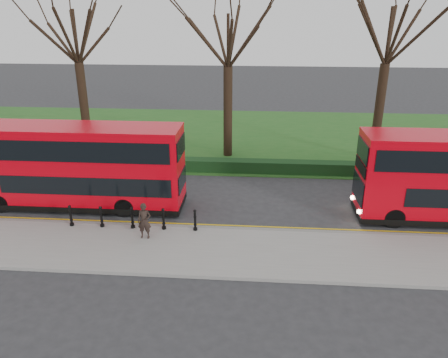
{
  "coord_description": "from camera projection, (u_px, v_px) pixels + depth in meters",
  "views": [
    {
      "loc": [
        4.01,
        -19.11,
        9.8
      ],
      "look_at": [
        2.48,
        0.5,
        2.0
      ],
      "focal_mm": 35.0,
      "sensor_mm": 36.0,
      "label": 1
    }
  ],
  "objects": [
    {
      "name": "ground",
      "position": [
        173.0,
        219.0,
        21.61
      ],
      "size": [
        120.0,
        120.0,
        0.0
      ],
      "primitive_type": "plane",
      "color": "#28282B",
      "rests_on": "ground"
    },
    {
      "name": "kerb",
      "position": [
        169.0,
        227.0,
        20.66
      ],
      "size": [
        60.0,
        0.25,
        0.16
      ],
      "primitive_type": "cube",
      "color": "slate",
      "rests_on": "ground"
    },
    {
      "name": "grass_verge",
      "position": [
        208.0,
        135.0,
        35.5
      ],
      "size": [
        60.0,
        18.0,
        0.06
      ],
      "primitive_type": "cube",
      "color": "#1F531B",
      "rests_on": "ground"
    },
    {
      "name": "pedestrian",
      "position": [
        144.0,
        221.0,
        19.26
      ],
      "size": [
        0.61,
        0.41,
        1.65
      ],
      "primitive_type": "imported",
      "rotation": [
        0.0,
        0.0,
        0.02
      ],
      "color": "black",
      "rests_on": "pavement"
    },
    {
      "name": "tree_mid",
      "position": [
        228.0,
        35.0,
        27.74
      ],
      "size": [
        7.15,
        7.15,
        11.17
      ],
      "color": "black",
      "rests_on": "ground"
    },
    {
      "name": "bus_lead",
      "position": [
        77.0,
        167.0,
        22.26
      ],
      "size": [
        10.82,
        2.49,
        4.3
      ],
      "color": "#C3020F",
      "rests_on": "ground"
    },
    {
      "name": "tree_left",
      "position": [
        75.0,
        30.0,
        28.38
      ],
      "size": [
        7.35,
        7.35,
        11.48
      ],
      "color": "black",
      "rests_on": "ground"
    },
    {
      "name": "yellow_line_inner",
      "position": [
        172.0,
        223.0,
        21.15
      ],
      "size": [
        60.0,
        0.1,
        0.01
      ],
      "primitive_type": "cube",
      "color": "yellow",
      "rests_on": "ground"
    },
    {
      "name": "yellow_line_outer",
      "position": [
        171.0,
        225.0,
        20.96
      ],
      "size": [
        60.0,
        0.1,
        0.01
      ],
      "primitive_type": "cube",
      "color": "yellow",
      "rests_on": "ground"
    },
    {
      "name": "tree_right",
      "position": [
        390.0,
        29.0,
        26.89
      ],
      "size": [
        7.47,
        7.47,
        11.67
      ],
      "color": "black",
      "rests_on": "ground"
    },
    {
      "name": "pavement",
      "position": [
        160.0,
        249.0,
        18.81
      ],
      "size": [
        60.0,
        4.0,
        0.15
      ],
      "primitive_type": "cube",
      "color": "gray",
      "rests_on": "ground"
    },
    {
      "name": "hedge",
      "position": [
        193.0,
        165.0,
        27.77
      ],
      "size": [
        60.0,
        0.9,
        0.8
      ],
      "primitive_type": "cube",
      "color": "black",
      "rests_on": "ground"
    },
    {
      "name": "bollard_row",
      "position": [
        132.0,
        218.0,
        20.24
      ],
      "size": [
        6.04,
        0.15,
        1.0
      ],
      "color": "black",
      "rests_on": "pavement"
    }
  ]
}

